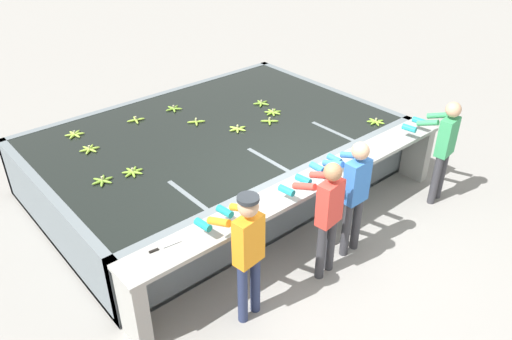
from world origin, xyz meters
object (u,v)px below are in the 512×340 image
Objects in this scene: worker_3 at (443,144)px; banana_bunch_floating_3 at (133,172)px; banana_bunch_floating_8 at (270,121)px; banana_bunch_floating_9 at (273,112)px; banana_bunch_floating_5 at (136,120)px; banana_bunch_floating_0 at (261,103)px; banana_bunch_floating_6 at (102,181)px; worker_2 at (353,189)px; banana_bunch_floating_11 at (90,149)px; banana_bunch_floating_7 at (196,122)px; knife_0 at (160,248)px; banana_bunch_floating_1 at (174,109)px; banana_bunch_floating_4 at (75,134)px; banana_bunch_floating_10 at (238,129)px; worker_0 at (246,247)px; banana_bunch_floating_2 at (376,122)px; worker_1 at (326,210)px.

worker_3 is 5.66× the size of banana_bunch_floating_3.
worker_3 is at bearing -30.48° from banana_bunch_floating_3.
banana_bunch_floating_9 is at bearing 38.75° from banana_bunch_floating_8.
banana_bunch_floating_9 is at bearing -33.18° from banana_bunch_floating_5.
banana_bunch_floating_3 is at bearing -176.09° from banana_bunch_floating_9.
banana_bunch_floating_0 is 2.75m from banana_bunch_floating_3.
banana_bunch_floating_0 is 0.98× the size of banana_bunch_floating_6.
banana_bunch_floating_11 is (-1.99, 3.03, -0.00)m from worker_2.
knife_0 is at bearing -132.02° from banana_bunch_floating_7.
banana_bunch_floating_1 is 1.61m from banana_bunch_floating_4.
worker_3 is 6.10× the size of banana_bunch_floating_7.
banana_bunch_floating_10 reaches higher than knife_0.
worker_2 is 1.87m from worker_3.
banana_bunch_floating_3 and banana_bunch_floating_7 have the same top height.
worker_2 is at bearing -0.25° from worker_0.
banana_bunch_floating_10 is (1.80, 0.09, 0.00)m from banana_bunch_floating_3.
banana_bunch_floating_7 is at bearing 25.19° from banana_bunch_floating_3.
banana_bunch_floating_0 is at bearing 76.08° from banana_bunch_floating_9.
banana_bunch_floating_2 is at bearing 29.92° from worker_2.
banana_bunch_floating_8 is (2.73, -0.09, 0.00)m from banana_bunch_floating_6.
worker_2 reaches higher than banana_bunch_floating_4.
banana_bunch_floating_9 is at bearing 71.54° from worker_2.
banana_bunch_floating_9 is at bearing -103.92° from banana_bunch_floating_0.
banana_bunch_floating_3 and banana_bunch_floating_9 have the same top height.
banana_bunch_floating_10 is at bearing -173.64° from banana_bunch_floating_9.
banana_bunch_floating_1 and banana_bunch_floating_2 have the same top height.
banana_bunch_floating_2 is at bearing -53.14° from banana_bunch_floating_9.
worker_3 is (2.42, -0.01, 0.02)m from worker_1.
banana_bunch_floating_11 is at bearing 95.66° from worker_0.
banana_bunch_floating_5 is at bearing 135.50° from banana_bunch_floating_7.
banana_bunch_floating_4 is at bearing 144.66° from banana_bunch_floating_2.
banana_bunch_floating_2 is at bearing 97.57° from worker_3.
banana_bunch_floating_3 is at bearing 162.68° from banana_bunch_floating_2.
banana_bunch_floating_7 is at bearing -8.44° from banana_bunch_floating_11.
banana_bunch_floating_10 is (-0.54, 0.12, -0.00)m from banana_bunch_floating_8.
banana_bunch_floating_9 is (1.12, -1.15, -0.00)m from banana_bunch_floating_1.
banana_bunch_floating_9 is (1.12, -0.51, -0.00)m from banana_bunch_floating_7.
worker_0 is 6.74× the size of banana_bunch_floating_8.
worker_0 is 5.67× the size of banana_bunch_floating_9.
knife_0 is (-0.52, -1.52, -0.01)m from banana_bunch_floating_3.
worker_2 is 3.10m from banana_bunch_floating_6.
worker_3 is 1.08m from banana_bunch_floating_2.
banana_bunch_floating_1 is (1.33, 3.42, -0.02)m from worker_0.
banana_bunch_floating_1 and banana_bunch_floating_11 have the same top height.
banana_bunch_floating_2 and banana_bunch_floating_10 have the same top height.
banana_bunch_floating_8 is 0.84× the size of banana_bunch_floating_11.
worker_0 is at bearing 176.15° from worker_1.
banana_bunch_floating_5 and banana_bunch_floating_7 have the same top height.
banana_bunch_floating_4 is at bearing 170.80° from banana_bunch_floating_5.
banana_bunch_floating_9 is 2.85m from banana_bunch_floating_11.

